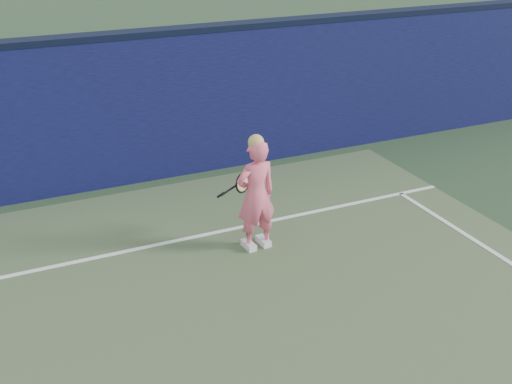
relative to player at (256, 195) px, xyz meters
name	(u,v)px	position (x,y,z in m)	size (l,w,h in m)	color
backstop_wall	(78,118)	(-1.82, 3.12, 0.43)	(24.00, 0.40, 2.50)	black
wall_cap	(68,39)	(-1.82, 3.12, 1.73)	(24.00, 0.42, 0.10)	black
player	(256,195)	(0.00, 0.00, 0.00)	(0.62, 0.43, 1.70)	#FB6181
racket	(241,184)	(-0.03, 0.46, -0.01)	(0.58, 0.19, 0.31)	black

